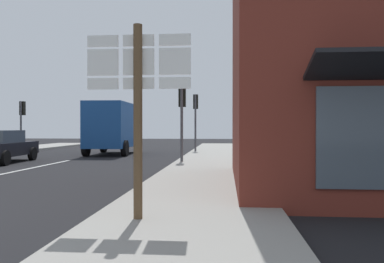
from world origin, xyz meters
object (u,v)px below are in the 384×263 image
object	(u,v)px
traffic_light_far_right	(196,110)
delivery_truck	(112,127)
sedan_far	(0,146)
traffic_light_far_left	(22,115)
traffic_light_near_right	(182,106)
route_sign_post	(138,101)

from	to	relation	value
traffic_light_far_right	delivery_truck	bearing A→B (deg)	-160.58
sedan_far	traffic_light_far_left	world-z (taller)	traffic_light_far_left
sedan_far	traffic_light_near_right	world-z (taller)	traffic_light_near_right
sedan_far	traffic_light_far_left	distance (m)	8.32
traffic_light_far_left	delivery_truck	bearing A→B (deg)	-14.14
traffic_light_far_left	sedan_far	bearing A→B (deg)	-67.61
sedan_far	traffic_light_far_left	bearing A→B (deg)	112.39
traffic_light_near_right	delivery_truck	bearing A→B (deg)	129.85
traffic_light_near_right	traffic_light_far_left	size ratio (longest dim) A/B	1.02
route_sign_post	traffic_light_near_right	xyz separation A→B (m)	(-0.50, 10.56, 0.51)
traffic_light_far_right	traffic_light_far_left	world-z (taller)	traffic_light_far_right
traffic_light_far_right	traffic_light_far_left	size ratio (longest dim) A/B	1.11
delivery_truck	traffic_light_far_right	bearing A→B (deg)	19.42
traffic_light_near_right	traffic_light_far_right	bearing A→B (deg)	90.00
sedan_far	traffic_light_far_right	size ratio (longest dim) A/B	1.18
sedan_far	route_sign_post	xyz separation A→B (m)	(8.75, -10.46, 1.24)
traffic_light_far_right	traffic_light_near_right	bearing A→B (deg)	-90.00
sedan_far	delivery_truck	bearing A→B (deg)	59.87
traffic_light_far_right	traffic_light_far_left	distance (m)	11.36
delivery_truck	traffic_light_near_right	bearing A→B (deg)	-50.15
delivery_truck	traffic_light_far_right	world-z (taller)	traffic_light_far_right
sedan_far	traffic_light_far_right	distance (m)	11.38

